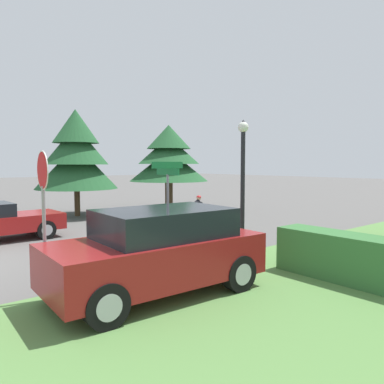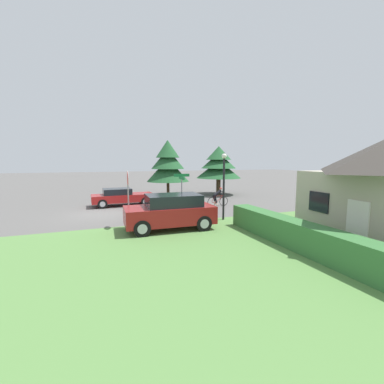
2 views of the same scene
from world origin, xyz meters
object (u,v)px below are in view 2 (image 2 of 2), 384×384
at_px(parked_suv_right, 170,212).
at_px(street_name_sign, 182,189).
at_px(cyclist, 218,197).
at_px(conifer_tall_far, 219,165).
at_px(sedan_left_lane, 122,197).
at_px(conifer_tall_near, 168,164).
at_px(street_lamp, 224,178).
at_px(stop_sign, 128,187).

xyz_separation_m(parked_suv_right, street_name_sign, (-0.96, 0.94, 1.01)).
xyz_separation_m(cyclist, parked_suv_right, (5.28, -5.35, 0.21)).
distance_m(street_name_sign, conifer_tall_far, 12.96).
height_order(sedan_left_lane, conifer_tall_near, conifer_tall_near).
height_order(parked_suv_right, street_name_sign, street_name_sign).
bearing_deg(conifer_tall_near, conifer_tall_far, 76.81).
relative_size(parked_suv_right, conifer_tall_near, 0.82).
relative_size(cyclist, conifer_tall_near, 0.32).
bearing_deg(sedan_left_lane, cyclist, -24.40).
bearing_deg(cyclist, parked_suv_right, -135.51).
distance_m(parked_suv_right, street_lamp, 3.99).
bearing_deg(street_lamp, sedan_left_lane, -144.67).
distance_m(sedan_left_lane, street_name_sign, 7.75).
bearing_deg(conifer_tall_far, stop_sign, -45.49).
relative_size(sedan_left_lane, street_name_sign, 1.69).
height_order(street_lamp, conifer_tall_near, conifer_tall_near).
bearing_deg(parked_suv_right, stop_sign, 152.23).
relative_size(conifer_tall_near, conifer_tall_far, 1.11).
height_order(street_name_sign, conifer_tall_far, conifer_tall_far).
relative_size(sedan_left_lane, cyclist, 2.68).
distance_m(parked_suv_right, street_name_sign, 1.69).
relative_size(parked_suv_right, street_name_sign, 1.64).
bearing_deg(conifer_tall_near, cyclist, 14.83).
bearing_deg(conifer_tall_far, street_lamp, -25.35).
bearing_deg(parked_suv_right, street_name_sign, 47.79).
relative_size(street_name_sign, conifer_tall_near, 0.50).
bearing_deg(cyclist, sedan_left_lane, 157.32).
height_order(stop_sign, conifer_tall_near, conifer_tall_near).
xyz_separation_m(cyclist, street_name_sign, (4.32, -4.41, 1.22)).
bearing_deg(parked_suv_right, sedan_left_lane, 103.32).
bearing_deg(stop_sign, street_name_sign, -89.84).
relative_size(parked_suv_right, street_lamp, 1.15).
bearing_deg(sedan_left_lane, stop_sign, -94.64).
height_order(sedan_left_lane, street_name_sign, street_name_sign).
height_order(sedan_left_lane, stop_sign, stop_sign).
bearing_deg(stop_sign, conifer_tall_near, -21.68).
relative_size(sedan_left_lane, conifer_tall_near, 0.85).
bearing_deg(street_name_sign, cyclist, 134.41).
bearing_deg(street_name_sign, conifer_tall_far, 144.09).
xyz_separation_m(sedan_left_lane, stop_sign, (7.05, -0.34, 1.44)).
xyz_separation_m(street_lamp, street_name_sign, (-0.05, -2.59, -0.59)).
relative_size(stop_sign, street_lamp, 0.75).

